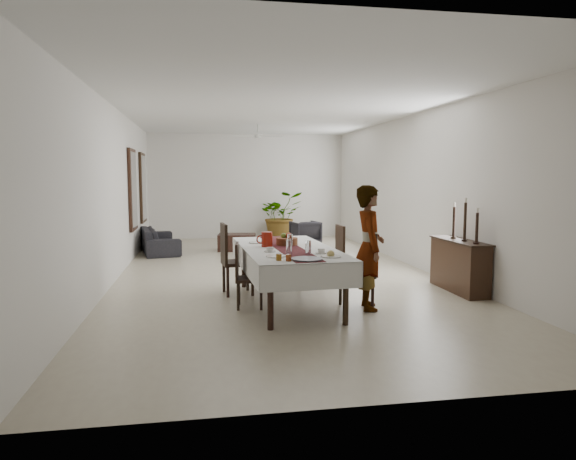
{
  "coord_description": "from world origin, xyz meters",
  "views": [
    {
      "loc": [
        -1.44,
        -9.93,
        1.91
      ],
      "look_at": [
        -0.07,
        -1.89,
        1.05
      ],
      "focal_mm": 32.0,
      "sensor_mm": 36.0,
      "label": 1
    }
  ],
  "objects_px": {
    "woman": "(369,248)",
    "sofa": "(160,240)",
    "dining_table_top": "(287,250)",
    "red_pitcher": "(267,239)",
    "sideboard_body": "(459,266)"
  },
  "relations": [
    {
      "from": "woman",
      "to": "sofa",
      "type": "relative_size",
      "value": 0.85
    },
    {
      "from": "dining_table_top",
      "to": "sofa",
      "type": "height_order",
      "value": "dining_table_top"
    },
    {
      "from": "dining_table_top",
      "to": "red_pitcher",
      "type": "distance_m",
      "value": 0.36
    },
    {
      "from": "sideboard_body",
      "to": "sofa",
      "type": "height_order",
      "value": "sideboard_body"
    },
    {
      "from": "sideboard_body",
      "to": "sofa",
      "type": "relative_size",
      "value": 0.66
    },
    {
      "from": "sideboard_body",
      "to": "sofa",
      "type": "distance_m",
      "value": 7.5
    },
    {
      "from": "dining_table_top",
      "to": "red_pitcher",
      "type": "xyz_separation_m",
      "value": [
        -0.29,
        0.15,
        0.15
      ]
    },
    {
      "from": "red_pitcher",
      "to": "sofa",
      "type": "height_order",
      "value": "red_pitcher"
    },
    {
      "from": "red_pitcher",
      "to": "sideboard_body",
      "type": "relative_size",
      "value": 0.16
    },
    {
      "from": "sofa",
      "to": "red_pitcher",
      "type": "bearing_deg",
      "value": -169.86
    },
    {
      "from": "woman",
      "to": "sideboard_body",
      "type": "height_order",
      "value": "woman"
    },
    {
      "from": "red_pitcher",
      "to": "woman",
      "type": "bearing_deg",
      "value": -25.4
    },
    {
      "from": "red_pitcher",
      "to": "woman",
      "type": "distance_m",
      "value": 1.54
    },
    {
      "from": "red_pitcher",
      "to": "sideboard_body",
      "type": "bearing_deg",
      "value": 3.22
    },
    {
      "from": "dining_table_top",
      "to": "sideboard_body",
      "type": "bearing_deg",
      "value": 3.82
    }
  ]
}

